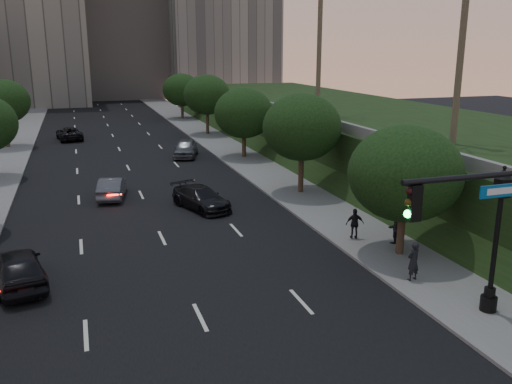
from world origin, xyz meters
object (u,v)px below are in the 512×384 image
object	(u,v)px
sedan_near_right	(201,198)
pedestrian_c	(355,224)
sedan_far_right	(186,148)
sedan_far_left	(69,134)
pedestrian_a	(413,261)
street_lamp	(495,247)
sedan_near_left	(18,268)
sedan_mid_left	(112,188)
pedestrian_b	(394,227)

from	to	relation	value
sedan_near_right	pedestrian_c	world-z (taller)	pedestrian_c
sedan_far_right	pedestrian_c	distance (m)	24.90
sedan_far_left	pedestrian_a	xyz separation A→B (m)	(13.66, -43.17, 0.29)
street_lamp	sedan_far_right	xyz separation A→B (m)	(-4.74, 33.18, -1.83)
sedan_far_right	sedan_near_right	bearing A→B (deg)	-80.63
sedan_near_left	sedan_far_left	size ratio (longest dim) A/B	0.94
street_lamp	sedan_near_right	world-z (taller)	street_lamp
street_lamp	sedan_mid_left	world-z (taller)	street_lamp
pedestrian_a	sedan_mid_left	bearing A→B (deg)	-71.37
sedan_near_right	pedestrian_b	bearing A→B (deg)	-69.86
sedan_near_left	sedan_near_right	bearing A→B (deg)	-149.50
street_lamp	sedan_far_left	size ratio (longest dim) A/B	1.12
sedan_far_left	pedestrian_c	size ratio (longest dim) A/B	3.21
sedan_far_left	sedan_far_right	bearing A→B (deg)	119.19
sedan_far_left	pedestrian_b	distance (m)	41.95
sedan_near_left	pedestrian_c	distance (m)	15.74
sedan_far_left	sedan_near_right	world-z (taller)	sedan_far_left
sedan_far_right	pedestrian_a	size ratio (longest dim) A/B	2.83
street_lamp	pedestrian_b	xyz separation A→B (m)	(0.63, 7.38, -1.67)
street_lamp	pedestrian_a	bearing A→B (deg)	108.72
pedestrian_b	sedan_near_right	bearing A→B (deg)	-66.43
sedan_near_right	sedan_near_left	bearing A→B (deg)	-157.87
pedestrian_c	street_lamp	bearing A→B (deg)	110.70
sedan_far_left	pedestrian_a	distance (m)	45.29
street_lamp	sedan_far_left	bearing A→B (deg)	107.64
sedan_near_left	pedestrian_b	size ratio (longest dim) A/B	2.87
sedan_far_right	pedestrian_b	world-z (taller)	pedestrian_b
pedestrian_a	street_lamp	bearing A→B (deg)	95.64
sedan_near_right	pedestrian_b	size ratio (longest dim) A/B	2.89
sedan_near_left	pedestrian_a	xyz separation A→B (m)	(15.55, -4.89, 0.19)
sedan_near_left	sedan_far_right	size ratio (longest dim) A/B	0.99
pedestrian_b	pedestrian_a	bearing A→B (deg)	51.39
street_lamp	pedestrian_c	xyz separation A→B (m)	(-0.91, 8.58, -1.70)
sedan_near_right	pedestrian_c	bearing A→B (deg)	-72.22
sedan_mid_left	pedestrian_b	xyz separation A→B (m)	(12.67, -13.57, 0.27)
sedan_near_left	pedestrian_b	bearing A→B (deg)	166.39
street_lamp	sedan_near_left	size ratio (longest dim) A/B	1.20
pedestrian_b	pedestrian_c	size ratio (longest dim) A/B	1.05
street_lamp	sedan_far_right	size ratio (longest dim) A/B	1.18
sedan_near_left	sedan_far_right	bearing A→B (deg)	-126.56
pedestrian_a	pedestrian_b	world-z (taller)	pedestrian_a
sedan_mid_left	sedan_near_right	world-z (taller)	sedan_mid_left
pedestrian_a	sedan_near_right	bearing A→B (deg)	-79.13
pedestrian_a	pedestrian_c	xyz separation A→B (m)	(0.18, 5.36, -0.06)
pedestrian_c	pedestrian_a	bearing A→B (deg)	102.71
sedan_far_left	pedestrian_c	bearing A→B (deg)	102.16
pedestrian_c	sedan_near_left	bearing A→B (deg)	16.33
sedan_mid_left	sedan_far_right	distance (m)	14.25
sedan_mid_left	pedestrian_a	size ratio (longest dim) A/B	2.53
sedan_near_left	sedan_near_right	xyz separation A→B (m)	(9.59, 8.53, -0.11)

